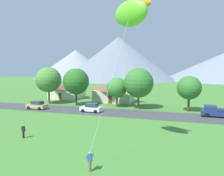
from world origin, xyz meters
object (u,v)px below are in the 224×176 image
object	(u,v)px
tree_near_right	(139,83)
parked_car_tan_mid_west	(37,105)
tree_far_right	(76,82)
watcher_person	(23,131)
tree_right_of_center	(189,88)
tree_left_of_center	(117,88)
tree_near_left	(49,80)
kite_flyer_with_kite	(131,14)
pickup_truck_navy_west_side	(216,111)
parked_car_white_west_end	(91,108)
house_left_center	(67,90)
house_leftmost	(114,92)

from	to	relation	value
tree_near_right	parked_car_tan_mid_west	bearing A→B (deg)	-161.29
tree_far_right	watcher_person	distance (m)	23.33
tree_right_of_center	watcher_person	world-z (taller)	tree_right_of_center
tree_left_of_center	tree_near_right	world-z (taller)	tree_near_right
tree_near_left	tree_far_right	distance (m)	7.54
tree_left_of_center	watcher_person	bearing A→B (deg)	-102.69
tree_near_right	kite_flyer_with_kite	size ratio (longest dim) A/B	0.57
tree_near_left	kite_flyer_with_kite	world-z (taller)	kite_flyer_with_kite
tree_right_of_center	pickup_truck_navy_west_side	distance (m)	6.88
parked_car_white_west_end	tree_far_right	bearing A→B (deg)	136.31
house_left_center	parked_car_white_west_end	distance (m)	21.73
tree_near_right	kite_flyer_with_kite	xyz separation A→B (m)	(2.89, -22.37, 8.27)
pickup_truck_navy_west_side	watcher_person	bearing A→B (deg)	-142.38
house_left_center	parked_car_tan_mid_west	xyz separation A→B (m)	(2.28, -16.77, -1.42)
parked_car_white_west_end	kite_flyer_with_kite	distance (m)	23.43
house_left_center	tree_far_right	world-z (taller)	tree_far_right
tree_near_right	parked_car_white_west_end	size ratio (longest dim) A/B	2.04
tree_near_left	watcher_person	bearing A→B (deg)	-62.46
tree_near_left	tree_far_right	world-z (taller)	tree_near_left
tree_near_right	pickup_truck_navy_west_side	world-z (taller)	tree_near_right
tree_near_left	parked_car_white_west_end	distance (m)	16.00
tree_left_of_center	parked_car_tan_mid_west	distance (m)	17.49
parked_car_white_west_end	house_left_center	bearing A→B (deg)	131.68
tree_far_right	kite_flyer_with_kite	world-z (taller)	kite_flyer_with_kite
tree_far_right	parked_car_tan_mid_west	size ratio (longest dim) A/B	2.05
tree_near_right	pickup_truck_navy_west_side	distance (m)	15.54
tree_right_of_center	watcher_person	xyz separation A→B (m)	(-20.28, -22.84, -3.87)
house_left_center	tree_near_right	distance (m)	24.91
tree_near_left	parked_car_tan_mid_west	size ratio (longest dim) A/B	2.13
watcher_person	house_leftmost	bearing A→B (deg)	85.31
house_leftmost	house_left_center	bearing A→B (deg)	171.48
tree_near_left	house_left_center	bearing A→B (deg)	93.39
pickup_truck_navy_west_side	tree_near_left	bearing A→B (deg)	174.13
house_leftmost	watcher_person	world-z (taller)	house_leftmost
house_leftmost	tree_left_of_center	size ratio (longest dim) A/B	1.58
tree_left_of_center	parked_car_white_west_end	world-z (taller)	tree_left_of_center
parked_car_tan_mid_west	pickup_truck_navy_west_side	xyz separation A→B (m)	(34.75, 3.12, 0.19)
tree_near_left	tree_near_right	distance (m)	22.05
tree_right_of_center	pickup_truck_navy_west_side	xyz separation A→B (m)	(4.32, -3.87, -3.69)
tree_left_of_center	kite_flyer_with_kite	bearing A→B (deg)	-71.20
tree_far_right	kite_flyer_with_kite	bearing A→B (deg)	-51.75
tree_near_left	kite_flyer_with_kite	xyz separation A→B (m)	(24.94, -22.35, 7.93)
tree_left_of_center	parked_car_white_west_end	size ratio (longest dim) A/B	1.55
parked_car_tan_mid_west	house_leftmost	bearing A→B (deg)	49.00
parked_car_tan_mid_west	kite_flyer_with_kite	world-z (taller)	kite_flyer_with_kite
house_left_center	parked_car_white_west_end	size ratio (longest dim) A/B	2.09
house_leftmost	kite_flyer_with_kite	size ratio (longest dim) A/B	0.69
parked_car_white_west_end	pickup_truck_navy_west_side	bearing A→B (deg)	6.41
house_leftmost	parked_car_white_west_end	bearing A→B (deg)	-92.05
house_left_center	tree_left_of_center	world-z (taller)	tree_left_of_center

